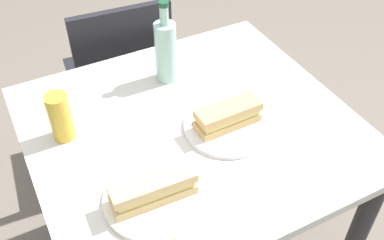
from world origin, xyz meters
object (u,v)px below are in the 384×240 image
Objects in this scene: knife_far at (141,180)px; water_bottle at (166,50)px; chair_far at (122,78)px; baguette_sandwich_near at (228,116)px; knife_near at (214,114)px; plate_far at (154,199)px; beer_glass at (60,117)px; plate_near at (227,126)px; dining_table at (192,155)px; baguette_sandwich_far at (153,188)px.

water_bottle is (0.25, 0.38, 0.09)m from knife_far.
chair_far reaches higher than baguette_sandwich_near.
baguette_sandwich_near is 1.07× the size of knife_near.
plate_far is 0.36m from beer_glass.
beer_glass is (-0.13, 0.33, 0.07)m from plate_far.
plate_near is 1.32× the size of baguette_sandwich_near.
water_bottle is at bearing -84.45° from chair_far.
plate_near is 1.00× the size of plate_far.
dining_table is 0.64m from chair_far.
knife_far is (-0.30, -0.08, -0.03)m from baguette_sandwich_near.
baguette_sandwich_far is at bearing -118.65° from water_bottle.
dining_table is 0.17m from plate_near.
baguette_sandwich_far is 0.07m from knife_far.
baguette_sandwich_near reaches higher than plate_far.
plate_near is at bearing -34.92° from dining_table.
water_bottle reaches higher than plate_far.
dining_table is 3.68× the size of plate_near.
baguette_sandwich_far reaches higher than knife_near.
water_bottle is (0.04, -0.39, 0.36)m from chair_far.
chair_far is at bearing 76.21° from plate_far.
knife_far is (-0.29, -0.14, 0.00)m from knife_near.
chair_far is 0.69m from beer_glass.
baguette_sandwich_near is at bearing 0.00° from plate_near.
baguette_sandwich_far is at bearing -82.14° from knife_far.
knife_far is at bearing 97.86° from plate_far.
baguette_sandwich_near is 0.69× the size of water_bottle.
dining_table is 1.07× the size of chair_far.
baguette_sandwich_near is 0.31m from water_bottle.
baguette_sandwich_far reaches higher than plate_near.
chair_far reaches higher than knife_far.
beer_glass reaches higher than plate_near.
plate_near is (0.09, -0.69, 0.25)m from chair_far.
beer_glass reaches higher than knife_near.
knife_far is (-0.01, 0.06, -0.03)m from baguette_sandwich_far.
knife_near and knife_far have the same top height.
baguette_sandwich_near is at bearing 15.20° from knife_far.
water_bottle is 0.39m from beer_glass.
knife_near is (0.08, -0.63, 0.26)m from chair_far.
plate_far reaches higher than dining_table.
chair_far is 0.89m from plate_far.
water_bottle reaches higher than knife_near.
knife_near is (-0.01, 0.06, 0.01)m from plate_near.
water_bottle is (0.24, 0.44, 0.10)m from plate_far.
plate_near is 0.04m from baguette_sandwich_near.
baguette_sandwich_near is at bearing -77.27° from knife_near.
dining_table is 4.35× the size of baguette_sandwich_far.
knife_far is at bearing 97.86° from baguette_sandwich_far.
knife_near is at bearing 102.73° from plate_near.
knife_near is 1.03× the size of knife_far.
baguette_sandwich_near is 0.06m from knife_near.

